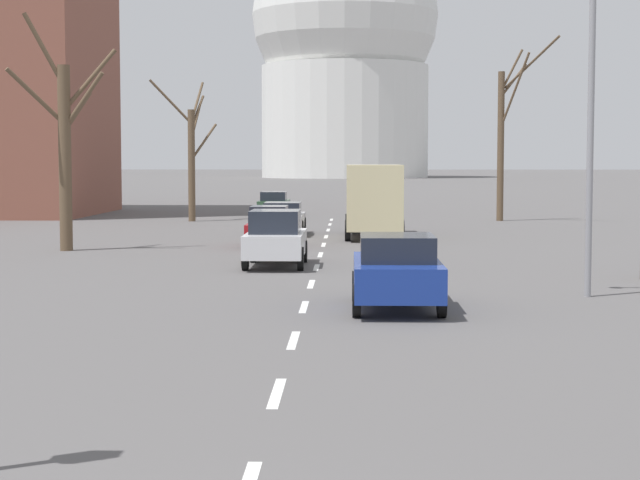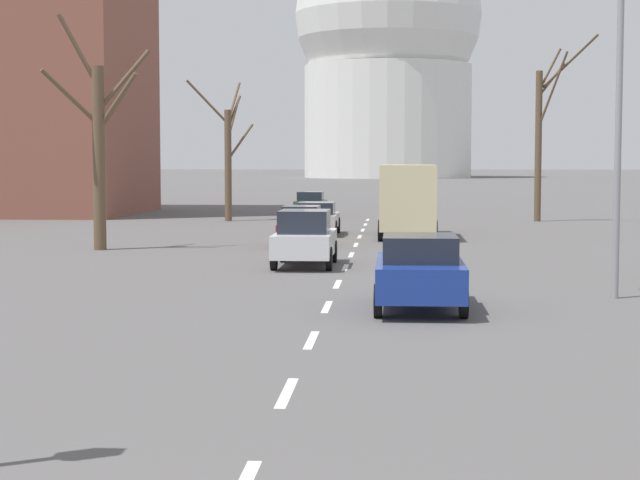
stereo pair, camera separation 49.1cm
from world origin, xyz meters
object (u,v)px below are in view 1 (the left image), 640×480
(sedan_mid_centre, at_px, (397,271))
(sedan_far_left, at_px, (269,226))
(delivery_truck, at_px, (373,198))
(sedan_far_right, at_px, (283,218))
(street_lamp_right, at_px, (574,96))
(sedan_near_left, at_px, (276,238))
(sedan_near_right, at_px, (274,203))

(sedan_mid_centre, height_order, sedan_far_left, sedan_mid_centre)
(sedan_far_left, bearing_deg, delivery_truck, 51.20)
(sedan_mid_centre, xyz_separation_m, sedan_far_right, (-4.04, 23.83, -0.09))
(street_lamp_right, bearing_deg, sedan_far_left, 119.44)
(sedan_near_left, distance_m, sedan_mid_centre, 10.15)
(street_lamp_right, xyz_separation_m, delivery_truck, (-4.37, 20.18, -3.17))
(street_lamp_right, bearing_deg, delivery_truck, 102.22)
(street_lamp_right, distance_m, delivery_truck, 20.89)
(sedan_far_right, bearing_deg, sedan_mid_centre, -80.38)
(sedan_near_left, bearing_deg, sedan_near_right, 94.18)
(delivery_truck, bearing_deg, sedan_far_left, -128.80)
(street_lamp_right, relative_size, sedan_near_left, 1.86)
(sedan_mid_centre, relative_size, sedan_far_right, 1.02)
(delivery_truck, bearing_deg, sedan_near_left, -104.50)
(sedan_near_left, height_order, sedan_far_left, sedan_near_left)
(street_lamp_right, bearing_deg, sedan_near_right, 104.70)
(sedan_near_right, height_order, sedan_mid_centre, sedan_mid_centre)
(sedan_near_left, bearing_deg, sedan_far_right, 92.69)
(sedan_far_left, xyz_separation_m, delivery_truck, (4.12, 5.13, 0.90))
(sedan_near_right, bearing_deg, sedan_far_left, -86.36)
(street_lamp_right, height_order, sedan_far_right, street_lamp_right)
(sedan_mid_centre, distance_m, delivery_truck, 22.50)
(sedan_far_left, bearing_deg, sedan_mid_centre, -76.55)
(sedan_far_left, distance_m, delivery_truck, 6.64)
(sedan_near_right, distance_m, sedan_far_right, 16.49)
(sedan_near_left, bearing_deg, sedan_far_left, 95.75)
(sedan_far_right, xyz_separation_m, delivery_truck, (4.01, -1.34, 0.92))
(street_lamp_right, xyz_separation_m, sedan_mid_centre, (-4.34, -2.30, -4.01))
(sedan_near_left, relative_size, sedan_mid_centre, 0.99)
(sedan_mid_centre, xyz_separation_m, sedan_far_left, (-4.15, 17.36, -0.07))
(sedan_far_left, distance_m, sedan_far_right, 6.47)
(sedan_near_left, distance_m, delivery_truck, 13.37)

